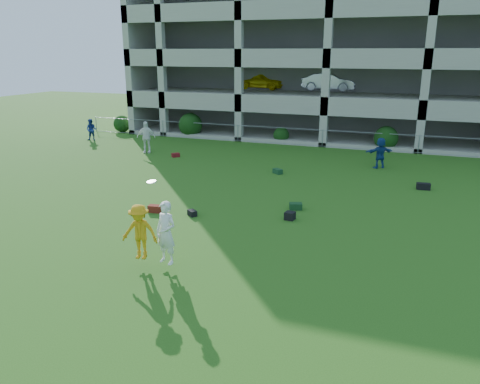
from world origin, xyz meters
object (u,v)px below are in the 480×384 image
at_px(bystander_a, 91,130).
at_px(crate_d, 290,216).
at_px(bystander_d, 380,153).
at_px(bystander_b, 146,137).
at_px(frisbee_contest, 149,232).
at_px(parking_garage, 347,53).

relative_size(bystander_a, crate_d, 4.38).
xyz_separation_m(bystander_a, bystander_d, (19.98, -1.40, 0.07)).
xyz_separation_m(bystander_b, frisbee_contest, (8.76, -14.20, 0.11)).
height_order(bystander_b, parking_garage, parking_garage).
relative_size(bystander_a, bystander_d, 0.92).
height_order(bystander_b, bystander_d, bystander_b).
relative_size(crate_d, frisbee_contest, 0.14).
relative_size(frisbee_contest, parking_garage, 0.08).
bearing_deg(bystander_b, frisbee_contest, -77.11).
bearing_deg(bystander_a, parking_garage, 20.86).
distance_m(bystander_a, frisbee_contest, 22.09).
bearing_deg(parking_garage, bystander_d, -73.14).
height_order(bystander_a, bystander_b, bystander_b).
bearing_deg(crate_d, bystander_d, 75.62).
bearing_deg(bystander_d, frisbee_contest, 37.61).
height_order(frisbee_contest, parking_garage, parking_garage).
distance_m(bystander_d, parking_garage, 14.89).
bearing_deg(parking_garage, bystander_b, -125.06).
relative_size(bystander_b, bystander_d, 1.18).
distance_m(crate_d, frisbee_contest, 6.17).
relative_size(bystander_a, frisbee_contest, 0.62).
xyz_separation_m(bystander_a, parking_garage, (15.93, 11.96, 5.25)).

